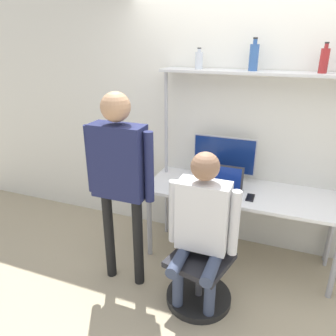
# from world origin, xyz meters

# --- Properties ---
(ground_plane) EXTENTS (12.00, 12.00, 0.00)m
(ground_plane) POSITION_xyz_m (0.00, 0.00, 0.00)
(ground_plane) COLOR tan
(wall_back) EXTENTS (8.00, 0.06, 2.70)m
(wall_back) POSITION_xyz_m (0.00, 0.72, 1.35)
(wall_back) COLOR silver
(wall_back) RESTS_ON ground_plane
(desk) EXTENTS (1.84, 0.67, 0.76)m
(desk) POSITION_xyz_m (0.00, 0.35, 0.68)
(desk) COLOR white
(desk) RESTS_ON ground_plane
(shelf_unit) EXTENTS (1.75, 0.28, 1.86)m
(shelf_unit) POSITION_xyz_m (0.00, 0.54, 1.58)
(shelf_unit) COLOR silver
(shelf_unit) RESTS_ON ground_plane
(monitor) EXTENTS (0.63, 0.17, 0.46)m
(monitor) POSITION_xyz_m (-0.23, 0.55, 1.02)
(monitor) COLOR #B7B7BC
(monitor) RESTS_ON desk
(laptop) EXTENTS (0.35, 0.24, 0.24)m
(laptop) POSITION_xyz_m (-0.17, 0.28, 0.83)
(laptop) COLOR #333338
(laptop) RESTS_ON desk
(cell_phone) EXTENTS (0.07, 0.15, 0.01)m
(cell_phone) POSITION_xyz_m (0.09, 0.23, 0.77)
(cell_phone) COLOR black
(cell_phone) RESTS_ON desk
(office_chair) EXTENTS (0.56, 0.56, 0.89)m
(office_chair) POSITION_xyz_m (-0.19, -0.33, 0.27)
(office_chair) COLOR black
(office_chair) RESTS_ON ground_plane
(person_seated) EXTENTS (0.58, 0.47, 1.35)m
(person_seated) POSITION_xyz_m (-0.20, -0.37, 0.79)
(person_seated) COLOR #38425B
(person_seated) RESTS_ON ground_plane
(person_standing) EXTENTS (0.62, 0.24, 1.75)m
(person_standing) POSITION_xyz_m (-0.92, -0.35, 1.13)
(person_standing) COLOR black
(person_standing) RESTS_ON ground_plane
(bottle_clear) EXTENTS (0.07, 0.07, 0.19)m
(bottle_clear) POSITION_xyz_m (-0.53, 0.54, 1.94)
(bottle_clear) COLOR silver
(bottle_clear) RESTS_ON shelf_unit
(bottle_blue) EXTENTS (0.08, 0.08, 0.28)m
(bottle_blue) POSITION_xyz_m (-0.03, 0.54, 1.97)
(bottle_blue) COLOR #335999
(bottle_blue) RESTS_ON shelf_unit
(bottle_red) EXTENTS (0.07, 0.07, 0.24)m
(bottle_red) POSITION_xyz_m (0.53, 0.54, 1.96)
(bottle_red) COLOR maroon
(bottle_red) RESTS_ON shelf_unit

